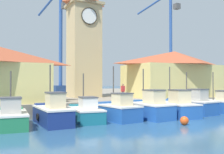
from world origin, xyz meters
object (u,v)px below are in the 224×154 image
Objects in this scene: fishing_boat_right_outer at (218,105)px; port_crane_far at (60,53)px; fishing_boat_far_left at (11,117)px; fishing_boat_right_inner at (192,105)px; fishing_boat_mid_right at (174,107)px; clock_tower at (84,38)px; fishing_boat_left_inner at (85,113)px; warehouse_right at (175,73)px; mooring_buoy at (184,121)px; dock_worker_near_tower at (123,92)px; fishing_boat_mid_left at (117,110)px; fishing_boat_left_outer at (52,113)px; fishing_boat_center at (148,108)px; port_crane_near at (170,52)px.

port_crane_far is at bearing 112.80° from fishing_boat_right_outer.
fishing_boat_far_left is 0.95× the size of fishing_boat_right_inner.
clock_tower is at bearing 111.73° from fishing_boat_mid_right.
warehouse_right is at bearing 23.99° from fishing_boat_left_inner.
fishing_boat_far_left is 5.45m from fishing_boat_left_inner.
dock_worker_near_tower is at bearing 93.45° from mooring_buoy.
fishing_boat_mid_left reaches higher than dock_worker_near_tower.
fishing_boat_mid_right is at bearing -130.34° from warehouse_right.
fishing_boat_right_inner is at bearing -55.79° from clock_tower.
fishing_boat_left_inner is (5.43, 0.45, -0.03)m from fishing_boat_far_left.
clock_tower reaches higher than fishing_boat_right_outer.
port_crane_far is (6.67, 22.67, 6.76)m from fishing_boat_left_outer.
dock_worker_near_tower is (2.66, 3.90, 1.29)m from fishing_boat_mid_left.
fishing_boat_left_inner is 5.26m from fishing_boat_center.
fishing_boat_mid_left is 0.97× the size of fishing_boat_right_outer.
fishing_boat_far_left is at bearing 178.72° from fishing_boat_mid_right.
fishing_boat_mid_right is at bearing -1.28° from fishing_boat_far_left.
fishing_boat_right_outer is at bearing -24.26° from dock_worker_near_tower.
fishing_boat_mid_left is 4.89m from dock_worker_near_tower.
fishing_boat_center is 24.15m from port_crane_far.
fishing_boat_left_outer is 1.08× the size of fishing_boat_right_outer.
port_crane_near is at bearing 55.64° from fishing_boat_right_inner.
fishing_boat_right_inner is 6.95m from mooring_buoy.
fishing_boat_left_outer is 0.32× the size of clock_tower.
port_crane_far is at bearing 93.19° from dock_worker_near_tower.
port_crane_near reaches higher than fishing_boat_far_left.
mooring_buoy is at bearing -86.73° from port_crane_far.
fishing_boat_center is (2.75, -0.25, 0.06)m from fishing_boat_mid_left.
fishing_boat_left_outer is 2.68m from fishing_boat_left_inner.
fishing_boat_right_outer is 0.30× the size of clock_tower.
clock_tower is 9.27× the size of dock_worker_near_tower.
port_crane_far is at bearing 121.70° from warehouse_right.
fishing_boat_mid_left reaches higher than fishing_boat_right_inner.
port_crane_far is at bearing 99.88° from fishing_boat_mid_right.
fishing_boat_right_inner is 1.07× the size of fishing_boat_right_outer.
fishing_boat_right_inner is 2.97× the size of dock_worker_near_tower.
clock_tower is 1.25× the size of warehouse_right.
fishing_boat_right_inner is at bearing -30.94° from dock_worker_near_tower.
mooring_buoy is at bearing -137.73° from fishing_boat_right_inner.
fishing_boat_far_left is 13.47m from fishing_boat_mid_right.
fishing_boat_far_left is at bearing 178.56° from fishing_boat_mid_left.
fishing_boat_mid_right is at bearing -68.27° from clock_tower.
fishing_boat_left_outer is 24.58m from port_crane_far.
fishing_boat_right_inner is (8.27, 0.54, 0.05)m from fishing_boat_mid_left.
fishing_boat_right_inner is at bearing 8.08° from fishing_boat_center.
mooring_buoy is (8.22, -4.37, -0.49)m from fishing_boat_left_outer.
fishing_boat_left_outer is 9.32m from mooring_buoy.
fishing_boat_left_inner is 0.87× the size of fishing_boat_mid_right.
port_crane_near is (17.07, 21.72, 7.91)m from fishing_boat_mid_right.
fishing_boat_mid_left is 0.23× the size of port_crane_near.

